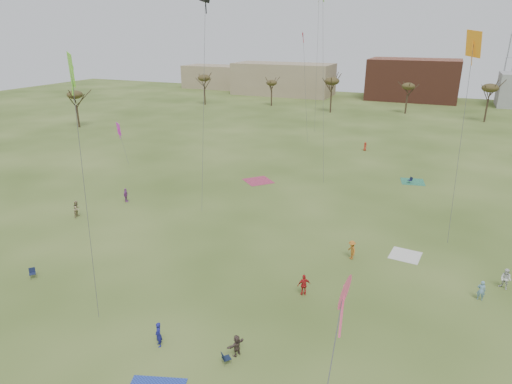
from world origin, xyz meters
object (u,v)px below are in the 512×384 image
at_px(spectator_fore_a, 304,285).
at_px(camp_chair_center, 226,360).
at_px(camp_chair_right, 410,181).
at_px(flyer_near_right, 158,335).
at_px(camp_chair_left, 33,275).

distance_m(spectator_fore_a, camp_chair_center, 9.67).
relative_size(spectator_fore_a, camp_chair_right, 2.09).
relative_size(flyer_near_right, camp_chair_right, 2.05).
relative_size(camp_chair_center, camp_chair_right, 1.00).
height_order(flyer_near_right, camp_chair_right, flyer_near_right).
xyz_separation_m(spectator_fore_a, camp_chair_center, (-2.15, -9.41, -0.65)).
distance_m(camp_chair_left, camp_chair_center, 20.15).
bearing_deg(flyer_near_right, camp_chair_right, 110.88).
distance_m(flyer_near_right, camp_chair_center, 4.98).
bearing_deg(spectator_fore_a, camp_chair_left, -19.32).
bearing_deg(camp_chair_right, camp_chair_left, -80.04).
height_order(spectator_fore_a, camp_chair_right, spectator_fore_a).
relative_size(flyer_near_right, spectator_fore_a, 0.98).
distance_m(spectator_fore_a, camp_chair_left, 23.16).
distance_m(flyer_near_right, camp_chair_left, 15.33).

